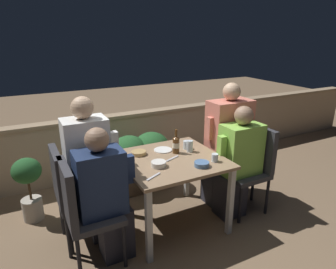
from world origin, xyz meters
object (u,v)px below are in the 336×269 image
Objects in this scene: chair_left_near at (81,206)px; potted_plant at (29,183)px; person_green_blouse at (237,162)px; person_navy_jumper at (106,196)px; chair_left_far at (70,189)px; chair_right_far at (239,152)px; person_white_polo at (92,171)px; person_coral_top at (226,144)px; beer_bottle at (176,144)px; chair_right_near at (252,161)px.

potted_plant is at bearing 110.68° from chair_left_near.
person_green_blouse is 1.72× the size of potted_plant.
person_navy_jumper is 1.08m from potted_plant.
chair_left_near is at bearing -69.32° from potted_plant.
chair_right_far is (1.90, 0.00, 0.00)m from chair_left_far.
person_coral_top is at bearing 0.16° from person_white_polo.
person_white_polo is (0.20, -0.00, 0.14)m from chair_left_far.
person_coral_top is at bearing 12.51° from person_navy_jumper.
person_green_blouse is 0.30m from person_coral_top.
person_coral_top is 0.68m from beer_bottle.
chair_right_near is 0.87m from beer_bottle.
person_green_blouse is (1.43, -0.28, -0.10)m from person_white_polo.
beer_bottle is (-0.80, 0.24, 0.26)m from chair_right_near.
chair_right_near is at bearing 1.39° from chair_left_near.
beer_bottle reaches higher than chair_left_near.
person_white_polo reaches higher than person_navy_jumper.
beer_bottle is (0.84, -0.04, 0.12)m from person_white_polo.
person_green_blouse is at bearing -133.11° from chair_right_far.
beer_bottle reaches higher than chair_left_far.
chair_right_near is 1.36× the size of potted_plant.
potted_plant is (-2.22, 0.59, -0.14)m from chair_right_far.
chair_left_near is at bearing -178.44° from person_green_blouse.
person_coral_top is (0.07, 0.28, 0.09)m from person_green_blouse.
chair_right_near is 2.33m from potted_plant.
person_white_polo is at bearing 61.38° from chair_left_near.
chair_left_far is 0.69m from potted_plant.
person_coral_top reaches higher than beer_bottle.
chair_left_near is at bearing -168.98° from person_coral_top.
person_white_polo is at bearing 170.38° from chair_right_near.
person_green_blouse is at bearing -103.01° from person_coral_top.
chair_left_far is 1.00× the size of chair_right_far.
potted_plant is (-0.34, 0.91, -0.14)m from chair_left_near.
potted_plant is (-0.55, 0.91, -0.18)m from person_navy_jumper.
potted_plant is (-0.32, 0.59, -0.14)m from chair_left_far.
chair_left_far is 0.68× the size of person_white_polo.
chair_right_near is 3.81× the size of beer_bottle.
chair_left_near is 1.00× the size of chair_right_near.
person_green_blouse is at bearing 1.56° from chair_left_near.
chair_left_near is at bearing -85.85° from chair_left_far.
person_navy_jumper is 4.85× the size of beer_bottle.
person_white_polo is 5.59× the size of beer_bottle.
person_white_polo is (-0.03, 0.32, 0.10)m from person_navy_jumper.
person_green_blouse is 4.83× the size of beer_bottle.
person_white_polo is 1.47× the size of chair_right_far.
person_coral_top is at bearing 116.38° from chair_right_near.
chair_left_near and chair_right_near have the same top height.
person_navy_jumper is at bearing -160.79° from beer_bottle.
person_coral_top reaches higher than potted_plant.
person_coral_top is (-0.14, 0.28, 0.13)m from chair_right_near.
chair_right_far is at bearing 78.18° from chair_right_near.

